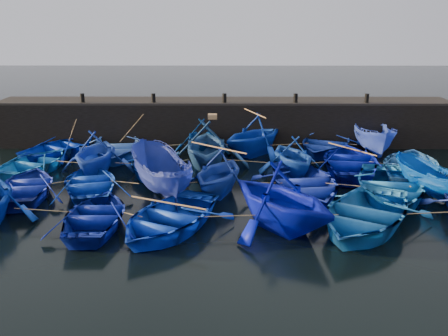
{
  "coord_description": "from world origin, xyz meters",
  "views": [
    {
      "loc": [
        0.08,
        -18.35,
        7.26
      ],
      "look_at": [
        0.0,
        3.2,
        0.7
      ],
      "focal_mm": 40.0,
      "sensor_mm": 36.0,
      "label": 1
    }
  ],
  "objects_px": {
    "boat_0": "(62,147)",
    "boat_8": "(152,165)",
    "boat_13": "(28,186)",
    "wooden_crate": "(213,116)"
  },
  "relations": [
    {
      "from": "boat_0",
      "to": "boat_8",
      "type": "relative_size",
      "value": 1.07
    },
    {
      "from": "wooden_crate",
      "to": "boat_0",
      "type": "bearing_deg",
      "value": 162.36
    },
    {
      "from": "boat_0",
      "to": "wooden_crate",
      "type": "height_order",
      "value": "wooden_crate"
    },
    {
      "from": "wooden_crate",
      "to": "boat_8",
      "type": "bearing_deg",
      "value": -165.45
    },
    {
      "from": "boat_0",
      "to": "boat_8",
      "type": "distance_m",
      "value": 6.31
    },
    {
      "from": "boat_13",
      "to": "wooden_crate",
      "type": "distance_m",
      "value": 8.83
    },
    {
      "from": "boat_0",
      "to": "boat_13",
      "type": "height_order",
      "value": "boat_0"
    },
    {
      "from": "boat_8",
      "to": "boat_13",
      "type": "xyz_separation_m",
      "value": [
        -4.8,
        -3.01,
        0.01
      ]
    },
    {
      "from": "wooden_crate",
      "to": "boat_13",
      "type": "bearing_deg",
      "value": -153.91
    },
    {
      "from": "boat_0",
      "to": "boat_13",
      "type": "relative_size",
      "value": 1.06
    }
  ]
}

